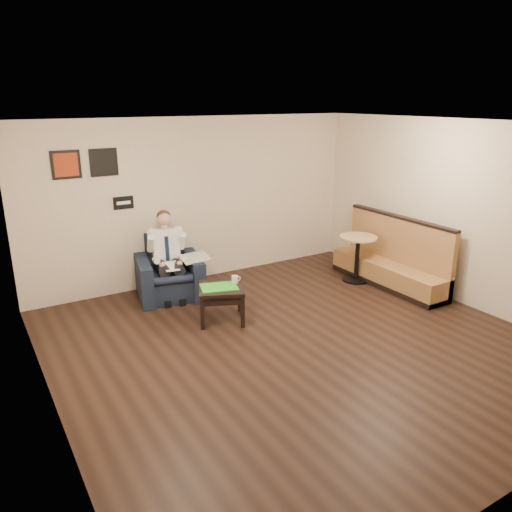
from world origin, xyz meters
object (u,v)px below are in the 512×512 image
cafe_table (357,259)px  green_folder (219,287)px  smartphone (225,282)px  banquette (389,252)px  seated_man (170,260)px  armchair (169,268)px  coffee_mug (235,279)px  side_table (222,303)px

cafe_table → green_folder: bearing=-175.2°
green_folder → cafe_table: size_ratio=0.64×
smartphone → banquette: (2.98, -0.35, 0.06)m
seated_man → green_folder: seated_man is taller
armchair → cafe_table: bearing=-5.8°
green_folder → smartphone: bearing=41.2°
green_folder → smartphone: 0.22m
coffee_mug → seated_man: bearing=117.9°
armchair → cafe_table: armchair is taller
seated_man → armchair: bearing=90.0°
armchair → seated_man: bearing=-90.0°
armchair → cafe_table: (3.08, -1.01, -0.08)m
smartphone → banquette: banquette is taller
green_folder → coffee_mug: coffee_mug is taller
side_table → banquette: banquette is taller
cafe_table → coffee_mug: bearing=-175.7°
side_table → green_folder: bearing=-171.2°
green_folder → smartphone: green_folder is taller
side_table → cafe_table: bearing=4.7°
armchair → seated_man: size_ratio=0.75×
side_table → smartphone: smartphone is taller
armchair → banquette: bearing=-10.8°
smartphone → green_folder: bearing=-104.0°
armchair → seated_man: (-0.03, -0.12, 0.18)m
cafe_table → armchair: bearing=161.9°
green_folder → cafe_table: bearing=4.8°
coffee_mug → banquette: banquette is taller
green_folder → smartphone: (0.17, 0.15, -0.00)m
green_folder → banquette: bearing=-3.7°
cafe_table → banquette: bearing=-53.8°
armchair → green_folder: 1.27m
smartphone → coffee_mug: bearing=-7.1°
armchair → green_folder: armchair is taller
cafe_table → side_table: bearing=-175.3°
smartphone → banquette: size_ratio=0.07×
armchair → side_table: 1.29m
seated_man → smartphone: bearing=-52.7°
armchair → smartphone: size_ratio=6.21×
side_table → smartphone: size_ratio=3.93×
banquette → side_table: bearing=176.2°
armchair → coffee_mug: bearing=-53.4°
armchair → coffee_mug: armchair is taller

